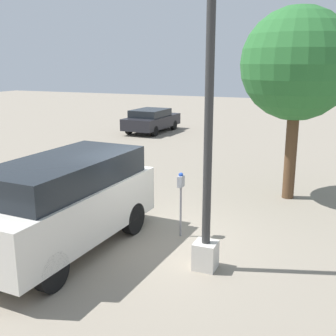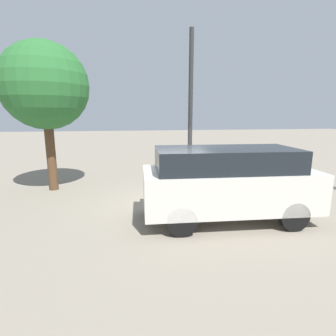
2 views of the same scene
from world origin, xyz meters
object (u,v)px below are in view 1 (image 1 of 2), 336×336
at_px(lamp_post, 207,174).
at_px(parked_van, 65,201).
at_px(parking_meter_near, 181,190).
at_px(car_distant, 151,120).
at_px(street_tree, 297,65).

relative_size(lamp_post, parked_van, 1.24).
bearing_deg(parking_meter_near, car_distant, -151.30).
relative_size(parking_meter_near, lamp_post, 0.26).
bearing_deg(parked_van, car_distant, -159.02).
distance_m(parking_meter_near, lamp_post, 1.84).
relative_size(parking_meter_near, street_tree, 0.28).
xyz_separation_m(lamp_post, car_distant, (-14.82, -7.99, -1.23)).
xyz_separation_m(parked_van, car_distant, (-15.16, -4.95, -0.40)).
height_order(lamp_post, street_tree, lamp_post).
distance_m(parked_van, car_distant, 15.96).
relative_size(lamp_post, car_distant, 1.40).
bearing_deg(parked_van, parking_meter_near, 132.14).
bearing_deg(street_tree, lamp_post, -10.13).
relative_size(parked_van, car_distant, 1.13).
bearing_deg(lamp_post, street_tree, 169.87).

